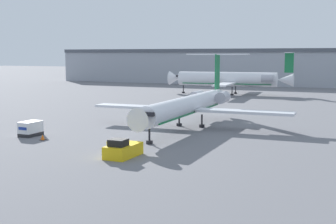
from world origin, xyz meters
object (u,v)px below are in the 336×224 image
object	(u,v)px
worker_near_tug	(109,147)
airplane_main	(189,105)
airplane_parked_far_right	(230,79)
pushback_tug	(123,150)
traffic_cone_left	(43,137)
luggage_cart	(31,129)

from	to	relation	value
worker_near_tug	airplane_main	bearing A→B (deg)	88.10
airplane_main	airplane_parked_far_right	xyz separation A→B (m)	(-10.96, 56.30, 0.75)
pushback_tug	traffic_cone_left	size ratio (longest dim) A/B	6.31
airplane_main	pushback_tug	distance (m)	21.22
traffic_cone_left	airplane_parked_far_right	distance (m)	73.24
worker_near_tug	airplane_parked_far_right	world-z (taller)	airplane_parked_far_right
traffic_cone_left	airplane_parked_far_right	world-z (taller)	airplane_parked_far_right
traffic_cone_left	airplane_parked_far_right	bearing A→B (deg)	88.81
worker_near_tug	airplane_parked_far_right	xyz separation A→B (m)	(-10.28, 77.02, 3.17)
luggage_cart	traffic_cone_left	world-z (taller)	luggage_cart
pushback_tug	luggage_cart	distance (m)	17.90
pushback_tug	worker_near_tug	size ratio (longest dim) A/B	2.76
airplane_main	pushback_tug	world-z (taller)	airplane_main
luggage_cart	traffic_cone_left	xyz separation A→B (m)	(3.24, -1.64, -0.61)
worker_near_tug	traffic_cone_left	size ratio (longest dim) A/B	2.29
airplane_parked_far_right	airplane_main	bearing A→B (deg)	-78.98
pushback_tug	airplane_parked_far_right	world-z (taller)	airplane_parked_far_right
pushback_tug	traffic_cone_left	bearing A→B (deg)	162.91
airplane_main	airplane_parked_far_right	distance (m)	57.36
pushback_tug	worker_near_tug	bearing A→B (deg)	170.39
pushback_tug	airplane_parked_far_right	bearing A→B (deg)	98.93
airplane_main	luggage_cart	distance (m)	21.99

